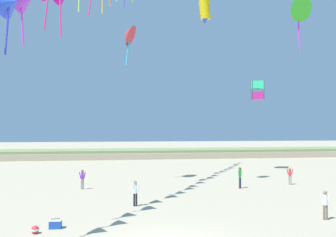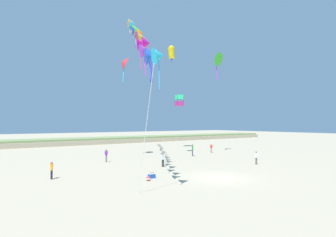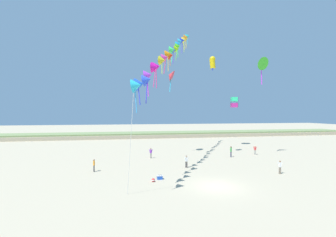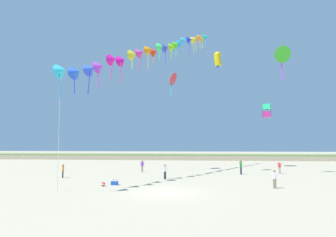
# 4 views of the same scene
# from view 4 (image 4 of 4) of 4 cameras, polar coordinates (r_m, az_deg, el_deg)

# --- Properties ---
(ground_plane) EXTENTS (240.00, 240.00, 0.00)m
(ground_plane) POSITION_cam_4_polar(r_m,az_deg,el_deg) (20.38, -0.61, -15.82)
(ground_plane) COLOR tan
(dune_ridge) EXTENTS (120.00, 9.16, 1.36)m
(dune_ridge) POSITION_cam_4_polar(r_m,az_deg,el_deg) (64.92, 3.92, -8.28)
(dune_ridge) COLOR tan
(dune_ridge) RESTS_ON ground
(person_near_left) EXTENTS (0.21, 0.52, 1.48)m
(person_near_left) POSITION_cam_4_polar(r_m,az_deg,el_deg) (31.16, -21.89, -10.33)
(person_near_left) COLOR black
(person_near_left) RESTS_ON ground
(person_near_right) EXTENTS (0.53, 0.26, 1.54)m
(person_near_right) POSITION_cam_4_polar(r_m,az_deg,el_deg) (34.99, -5.64, -10.10)
(person_near_right) COLOR gray
(person_near_right) RESTS_ON ground
(person_mid_center) EXTENTS (0.53, 0.26, 1.55)m
(person_mid_center) POSITION_cam_4_polar(r_m,az_deg,el_deg) (27.79, -0.65, -11.25)
(person_mid_center) COLOR black
(person_mid_center) RESTS_ON ground
(person_far_left) EXTENTS (0.53, 0.21, 1.52)m
(person_far_left) POSITION_cam_4_polar(r_m,az_deg,el_deg) (23.78, 22.17, -11.81)
(person_far_left) COLOR #726656
(person_far_left) RESTS_ON ground
(person_far_right) EXTENTS (0.47, 0.49, 1.70)m
(person_far_right) POSITION_cam_4_polar(r_m,az_deg,el_deg) (33.35, 15.58, -9.97)
(person_far_right) COLOR #282D4C
(person_far_right) RESTS_ON ground
(person_far_center) EXTENTS (0.49, 0.35, 1.53)m
(person_far_center) POSITION_cam_4_polar(r_m,az_deg,el_deg) (35.64, 23.11, -9.60)
(person_far_center) COLOR gray
(person_far_center) RESTS_ON ground
(kite_banner_string) EXTENTS (13.28, 29.57, 23.67)m
(kite_banner_string) POSITION_cam_4_polar(r_m,az_deg,el_deg) (34.69, -1.00, 15.14)
(kite_banner_string) COLOR #28C1E0
(large_kite_low_lead) EXTENTS (1.08, 0.92, 2.36)m
(large_kite_low_lead) POSITION_cam_4_polar(r_m,az_deg,el_deg) (36.66, 10.74, 12.49)
(large_kite_low_lead) COLOR gold
(large_kite_mid_trail) EXTENTS (1.60, 1.60, 2.14)m
(large_kite_mid_trail) POSITION_cam_4_polar(r_m,az_deg,el_deg) (46.18, 20.66, 1.61)
(large_kite_mid_trail) COLOR #C12889
(large_kite_high_solo) EXTENTS (1.88, 2.27, 3.75)m
(large_kite_high_solo) POSITION_cam_4_polar(r_m,az_deg,el_deg) (38.42, 0.74, 8.69)
(large_kite_high_solo) COLOR red
(large_kite_outer_drift) EXTENTS (2.34, 1.76, 4.56)m
(large_kite_outer_drift) POSITION_cam_4_polar(r_m,az_deg,el_deg) (36.81, 23.43, 12.69)
(large_kite_outer_drift) COLOR green
(beach_cooler) EXTENTS (0.58, 0.41, 0.46)m
(beach_cooler) POSITION_cam_4_polar(r_m,az_deg,el_deg) (24.47, -11.56, -13.51)
(beach_cooler) COLOR blue
(beach_cooler) RESTS_ON ground
(beach_ball) EXTENTS (0.36, 0.36, 0.36)m
(beach_ball) POSITION_cam_4_polar(r_m,az_deg,el_deg) (24.01, -13.92, -13.69)
(beach_ball) COLOR red
(beach_ball) RESTS_ON ground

